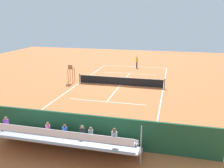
{
  "coord_description": "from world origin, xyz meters",
  "views": [
    {
      "loc": [
        -5.88,
        27.36,
        7.97
      ],
      "look_at": [
        0.0,
        4.0,
        1.2
      ],
      "focal_mm": 39.47,
      "sensor_mm": 36.0,
      "label": 1
    }
  ],
  "objects_px": {
    "tennis_net": "(120,81)",
    "equipment_bag": "(74,135)",
    "bleacher_stand": "(65,139)",
    "umpire_chair": "(71,71)",
    "tennis_ball_far": "(126,70)",
    "tennis_ball_near": "(131,72)",
    "tennis_player": "(137,61)",
    "tennis_racket": "(131,67)",
    "courtside_bench": "(101,132)"
  },
  "relations": [
    {
      "from": "tennis_net",
      "to": "equipment_bag",
      "type": "bearing_deg",
      "value": 88.81
    },
    {
      "from": "bleacher_stand",
      "to": "umpire_chair",
      "type": "distance_m",
      "value": 16.53
    },
    {
      "from": "umpire_chair",
      "to": "equipment_bag",
      "type": "distance_m",
      "value": 14.68
    },
    {
      "from": "tennis_ball_far",
      "to": "tennis_net",
      "type": "bearing_deg",
      "value": 96.05
    },
    {
      "from": "tennis_ball_near",
      "to": "tennis_player",
      "type": "bearing_deg",
      "value": -94.45
    },
    {
      "from": "tennis_player",
      "to": "umpire_chair",
      "type": "bearing_deg",
      "value": 58.77
    },
    {
      "from": "tennis_net",
      "to": "tennis_racket",
      "type": "height_order",
      "value": "tennis_net"
    },
    {
      "from": "umpire_chair",
      "to": "tennis_ball_near",
      "type": "distance_m",
      "value": 9.49
    },
    {
      "from": "tennis_racket",
      "to": "tennis_ball_far",
      "type": "bearing_deg",
      "value": 84.36
    },
    {
      "from": "equipment_bag",
      "to": "tennis_ball_near",
      "type": "distance_m",
      "value": 20.42
    },
    {
      "from": "tennis_net",
      "to": "courtside_bench",
      "type": "bearing_deg",
      "value": 96.83
    },
    {
      "from": "tennis_net",
      "to": "courtside_bench",
      "type": "distance_m",
      "value": 13.37
    },
    {
      "from": "tennis_net",
      "to": "bleacher_stand",
      "type": "bearing_deg",
      "value": 90.02
    },
    {
      "from": "tennis_net",
      "to": "bleacher_stand",
      "type": "relative_size",
      "value": 1.14
    },
    {
      "from": "bleacher_stand",
      "to": "equipment_bag",
      "type": "distance_m",
      "value": 2.08
    },
    {
      "from": "umpire_chair",
      "to": "tennis_player",
      "type": "relative_size",
      "value": 1.11
    },
    {
      "from": "umpire_chair",
      "to": "equipment_bag",
      "type": "relative_size",
      "value": 2.38
    },
    {
      "from": "equipment_bag",
      "to": "tennis_racket",
      "type": "bearing_deg",
      "value": -89.4
    },
    {
      "from": "courtside_bench",
      "to": "umpire_chair",
      "type": "bearing_deg",
      "value": -59.56
    },
    {
      "from": "tennis_ball_near",
      "to": "umpire_chair",
      "type": "bearing_deg",
      "value": 48.42
    },
    {
      "from": "tennis_racket",
      "to": "tennis_ball_far",
      "type": "relative_size",
      "value": 8.69
    },
    {
      "from": "courtside_bench",
      "to": "bleacher_stand",
      "type": "bearing_deg",
      "value": 52.42
    },
    {
      "from": "umpire_chair",
      "to": "tennis_net",
      "type": "bearing_deg",
      "value": -179.84
    },
    {
      "from": "courtside_bench",
      "to": "tennis_ball_near",
      "type": "distance_m",
      "value": 20.36
    },
    {
      "from": "equipment_bag",
      "to": "tennis_racket",
      "type": "distance_m",
      "value": 24.14
    },
    {
      "from": "umpire_chair",
      "to": "tennis_racket",
      "type": "relative_size",
      "value": 3.73
    },
    {
      "from": "tennis_player",
      "to": "tennis_racket",
      "type": "bearing_deg",
      "value": 1.76
    },
    {
      "from": "equipment_bag",
      "to": "tennis_player",
      "type": "bearing_deg",
      "value": -91.46
    },
    {
      "from": "tennis_racket",
      "to": "tennis_ball_near",
      "type": "height_order",
      "value": "tennis_ball_near"
    },
    {
      "from": "equipment_bag",
      "to": "courtside_bench",
      "type": "bearing_deg",
      "value": -176.07
    },
    {
      "from": "umpire_chair",
      "to": "tennis_ball_near",
      "type": "bearing_deg",
      "value": -131.58
    },
    {
      "from": "equipment_bag",
      "to": "tennis_ball_far",
      "type": "distance_m",
      "value": 21.18
    },
    {
      "from": "bleacher_stand",
      "to": "umpire_chair",
      "type": "height_order",
      "value": "bleacher_stand"
    },
    {
      "from": "equipment_bag",
      "to": "tennis_ball_far",
      "type": "relative_size",
      "value": 13.64
    },
    {
      "from": "tennis_net",
      "to": "umpire_chair",
      "type": "relative_size",
      "value": 4.81
    },
    {
      "from": "courtside_bench",
      "to": "tennis_racket",
      "type": "bearing_deg",
      "value": -84.95
    },
    {
      "from": "courtside_bench",
      "to": "tennis_player",
      "type": "distance_m",
      "value": 24.07
    },
    {
      "from": "tennis_ball_far",
      "to": "bleacher_stand",
      "type": "bearing_deg",
      "value": 92.06
    },
    {
      "from": "courtside_bench",
      "to": "tennis_ball_near",
      "type": "bearing_deg",
      "value": -85.65
    },
    {
      "from": "tennis_net",
      "to": "tennis_racket",
      "type": "bearing_deg",
      "value": -87.17
    },
    {
      "from": "tennis_net",
      "to": "tennis_ball_far",
      "type": "bearing_deg",
      "value": -83.95
    },
    {
      "from": "bleacher_stand",
      "to": "courtside_bench",
      "type": "height_order",
      "value": "bleacher_stand"
    },
    {
      "from": "umpire_chair",
      "to": "courtside_bench",
      "type": "distance_m",
      "value": 15.39
    },
    {
      "from": "equipment_bag",
      "to": "tennis_ball_far",
      "type": "height_order",
      "value": "equipment_bag"
    },
    {
      "from": "equipment_bag",
      "to": "tennis_player",
      "type": "xyz_separation_m",
      "value": [
        -0.61,
        -24.16,
        0.84
      ]
    },
    {
      "from": "bleacher_stand",
      "to": "tennis_ball_near",
      "type": "distance_m",
      "value": 22.37
    },
    {
      "from": "tennis_player",
      "to": "tennis_ball_far",
      "type": "height_order",
      "value": "tennis_player"
    },
    {
      "from": "bleacher_stand",
      "to": "umpire_chair",
      "type": "bearing_deg",
      "value": -67.94
    },
    {
      "from": "courtside_bench",
      "to": "tennis_racket",
      "type": "height_order",
      "value": "courtside_bench"
    },
    {
      "from": "umpire_chair",
      "to": "tennis_ball_near",
      "type": "relative_size",
      "value": 32.42
    }
  ]
}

